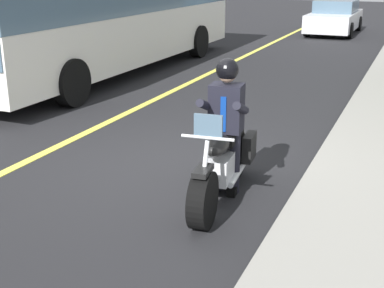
# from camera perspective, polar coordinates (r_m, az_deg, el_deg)

# --- Properties ---
(ground_plane) EXTENTS (80.00, 80.00, 0.00)m
(ground_plane) POSITION_cam_1_polar(r_m,az_deg,el_deg) (7.78, -2.84, -2.41)
(ground_plane) COLOR black
(lane_center_stripe) EXTENTS (60.00, 0.16, 0.01)m
(lane_center_stripe) POSITION_cam_1_polar(r_m,az_deg,el_deg) (8.80, -14.61, -0.45)
(lane_center_stripe) COLOR #E5DB4C
(lane_center_stripe) RESTS_ON ground_plane
(motorcycle_main) EXTENTS (2.22, 0.74, 1.26)m
(motorcycle_main) POSITION_cam_1_polar(r_m,az_deg,el_deg) (6.61, 3.22, -2.15)
(motorcycle_main) COLOR black
(motorcycle_main) RESTS_ON ground_plane
(rider_main) EXTENTS (0.66, 0.60, 1.74)m
(rider_main) POSITION_cam_1_polar(r_m,az_deg,el_deg) (6.60, 3.69, 3.16)
(rider_main) COLOR black
(rider_main) RESTS_ON ground_plane
(bus_near) EXTENTS (11.05, 2.70, 3.30)m
(bus_near) POSITION_cam_1_polar(r_m,az_deg,el_deg) (14.71, -8.77, 14.87)
(bus_near) COLOR white
(bus_near) RESTS_ON ground_plane
(car_silver) EXTENTS (4.60, 1.92, 1.40)m
(car_silver) POSITION_cam_1_polar(r_m,az_deg,el_deg) (24.14, 15.12, 13.04)
(car_silver) COLOR silver
(car_silver) RESTS_ON ground_plane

